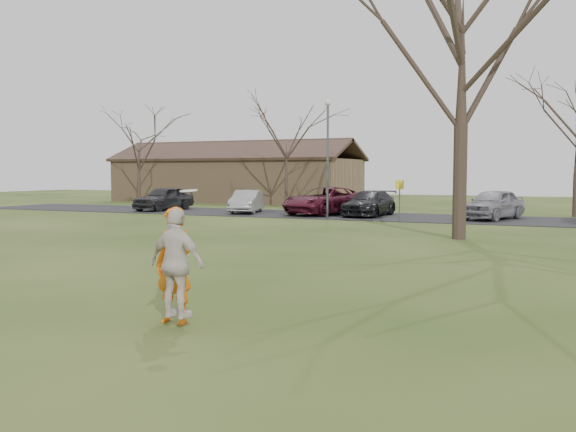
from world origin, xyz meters
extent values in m
plane|color=#1E380F|center=(0.00, 0.00, 0.00)|extent=(120.00, 120.00, 0.00)
cube|color=black|center=(0.00, 25.00, 0.02)|extent=(62.00, 6.50, 0.04)
imported|color=orange|center=(-0.17, -0.16, 0.95)|extent=(0.71, 0.48, 1.91)
imported|color=#262528|center=(-17.98, 24.68, 0.81)|extent=(2.15, 4.63, 1.53)
imported|color=#97979C|center=(-11.95, 24.61, 0.72)|extent=(2.51, 4.35, 1.36)
imported|color=#4F1223|center=(-7.12, 25.16, 0.83)|extent=(4.22, 6.22, 1.58)
imported|color=black|center=(-4.48, 25.07, 0.74)|extent=(2.20, 4.93, 1.40)
imported|color=gray|center=(2.11, 25.19, 0.83)|extent=(3.21, 4.96, 1.57)
imported|color=beige|center=(0.16, -0.58, 1.06)|extent=(1.03, 0.50, 1.71)
cylinder|color=white|center=(0.37, -0.54, 2.19)|extent=(0.27, 0.27, 0.05)
cube|color=#8C6D4C|center=(-20.00, 38.00, 1.75)|extent=(20.00, 8.00, 3.50)
cube|color=#33231C|center=(-20.00, 35.95, 4.25)|extent=(20.60, 4.40, 1.78)
cube|color=#33231C|center=(-20.00, 40.05, 4.25)|extent=(20.60, 4.40, 1.78)
cube|color=#38281E|center=(-20.00, 38.00, 4.95)|extent=(20.60, 0.45, 0.20)
cylinder|color=#47474C|center=(-6.00, 22.50, 3.00)|extent=(0.12, 0.12, 6.00)
sphere|color=beige|center=(-6.00, 22.50, 6.10)|extent=(0.34, 0.34, 0.34)
cylinder|color=#47474C|center=(-2.00, 22.00, 1.00)|extent=(0.06, 0.06, 2.00)
cube|color=yellow|center=(-2.00, 22.00, 1.85)|extent=(0.35, 0.35, 0.45)
camera|label=1|loc=(5.68, -8.67, 2.47)|focal=39.18mm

